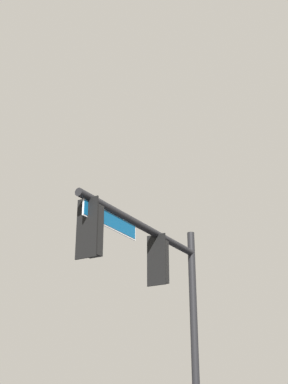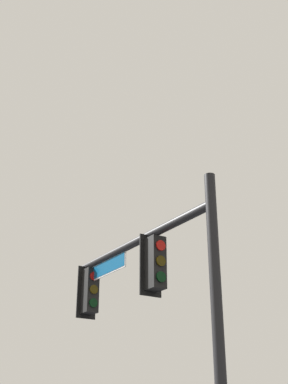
# 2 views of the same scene
# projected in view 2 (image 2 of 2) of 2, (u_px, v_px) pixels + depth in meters

# --- Properties ---
(signal_pole_near) EXTENTS (5.36, 0.87, 6.17)m
(signal_pole_near) POSITION_uv_depth(u_px,v_px,m) (148.00, 286.00, 11.02)
(signal_pole_near) COLOR black
(signal_pole_near) RESTS_ON ground_plane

